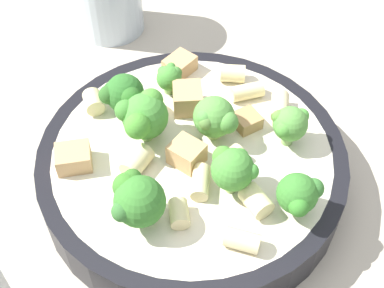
{
  "coord_description": "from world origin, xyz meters",
  "views": [
    {
      "loc": [
        0.11,
        -0.26,
        0.38
      ],
      "look_at": [
        0.0,
        0.0,
        0.05
      ],
      "focal_mm": 50.0,
      "sensor_mm": 36.0,
      "label": 1
    }
  ],
  "objects": [
    {
      "name": "rigatoni_7",
      "position": [
        0.03,
        0.0,
        0.05
      ],
      "size": [
        0.02,
        0.03,
        0.01
      ],
      "primitive_type": "cylinder",
      "rotation": [
        1.57,
        0.0,
        2.73
      ],
      "color": "beige",
      "rests_on": "pasta_bowl"
    },
    {
      "name": "chicken_chunk_4",
      "position": [
        -0.02,
        0.05,
        0.05
      ],
      "size": [
        0.04,
        0.04,
        0.02
      ],
      "primitive_type": "cube",
      "rotation": [
        0.0,
        0.0,
        2.05
      ],
      "color": "tan",
      "rests_on": "pasta_bowl"
    },
    {
      "name": "rigatoni_6",
      "position": [
        0.02,
        -0.03,
        0.05
      ],
      "size": [
        0.02,
        0.03,
        0.01
      ],
      "primitive_type": "cylinder",
      "rotation": [
        1.57,
        0.0,
        0.32
      ],
      "color": "beige",
      "rests_on": "pasta_bowl"
    },
    {
      "name": "broccoli_floret_0",
      "position": [
        -0.01,
        -0.08,
        0.07
      ],
      "size": [
        0.04,
        0.04,
        0.04
      ],
      "color": "#9EC175",
      "rests_on": "pasta_bowl"
    },
    {
      "name": "pasta_bowl",
      "position": [
        0.0,
        0.0,
        0.02
      ],
      "size": [
        0.26,
        0.26,
        0.04
      ],
      "color": "black",
      "rests_on": "ground_plane"
    },
    {
      "name": "broccoli_floret_7",
      "position": [
        0.01,
        0.02,
        0.06
      ],
      "size": [
        0.04,
        0.04,
        0.04
      ],
      "color": "#93B766",
      "rests_on": "pasta_bowl"
    },
    {
      "name": "broccoli_floret_6",
      "position": [
        -0.07,
        0.02,
        0.06
      ],
      "size": [
        0.04,
        0.03,
        0.04
      ],
      "color": "#84AD60",
      "rests_on": "pasta_bowl"
    },
    {
      "name": "broccoli_floret_3",
      "position": [
        0.07,
        0.04,
        0.06
      ],
      "size": [
        0.03,
        0.03,
        0.04
      ],
      "color": "#84AD60",
      "rests_on": "pasta_bowl"
    },
    {
      "name": "rigatoni_5",
      "position": [
        0.07,
        -0.03,
        0.05
      ],
      "size": [
        0.03,
        0.03,
        0.02
      ],
      "primitive_type": "cylinder",
      "rotation": [
        1.57,
        0.0,
        0.94
      ],
      "color": "beige",
      "rests_on": "pasta_bowl"
    },
    {
      "name": "rigatoni_1",
      "position": [
        0.07,
        -0.07,
        0.05
      ],
      "size": [
        0.03,
        0.02,
        0.01
      ],
      "primitive_type": "cylinder",
      "rotation": [
        1.57,
        0.0,
        1.67
      ],
      "color": "beige",
      "rests_on": "pasta_bowl"
    },
    {
      "name": "ground_plane",
      "position": [
        0.0,
        0.0,
        0.0
      ],
      "size": [
        2.0,
        2.0,
        0.0
      ],
      "primitive_type": "plane",
      "color": "#BCB29E"
    },
    {
      "name": "rigatoni_4",
      "position": [
        -0.03,
        -0.03,
        0.05
      ],
      "size": [
        0.02,
        0.03,
        0.02
      ],
      "primitive_type": "cylinder",
      "rotation": [
        1.57,
        0.0,
        3.02
      ],
      "color": "beige",
      "rests_on": "pasta_bowl"
    },
    {
      "name": "chicken_chunk_1",
      "position": [
        0.03,
        0.05,
        0.05
      ],
      "size": [
        0.03,
        0.03,
        0.01
      ],
      "primitive_type": "cube",
      "rotation": [
        0.0,
        0.0,
        2.5
      ],
      "color": "tan",
      "rests_on": "pasta_bowl"
    },
    {
      "name": "chicken_chunk_0",
      "position": [
        -0.08,
        -0.05,
        0.05
      ],
      "size": [
        0.04,
        0.03,
        0.02
      ],
      "primitive_type": "cube",
      "rotation": [
        0.0,
        0.0,
        0.59
      ],
      "color": "tan",
      "rests_on": "pasta_bowl"
    },
    {
      "name": "rigatoni_3",
      "position": [
        -0.1,
        0.01,
        0.05
      ],
      "size": [
        0.03,
        0.03,
        0.02
      ],
      "primitive_type": "cylinder",
      "rotation": [
        1.57,
        0.0,
        0.73
      ],
      "color": "beige",
      "rests_on": "pasta_bowl"
    },
    {
      "name": "chicken_chunk_3",
      "position": [
        -0.0,
        -0.01,
        0.05
      ],
      "size": [
        0.03,
        0.03,
        0.02
      ],
      "primitive_type": "cube",
      "rotation": [
        0.0,
        0.0,
        2.9
      ],
      "color": "tan",
      "rests_on": "pasta_bowl"
    },
    {
      "name": "broccoli_floret_1",
      "position": [
        0.04,
        -0.02,
        0.07
      ],
      "size": [
        0.04,
        0.03,
        0.04
      ],
      "color": "#93B766",
      "rests_on": "pasta_bowl"
    },
    {
      "name": "rigatoni_9",
      "position": [
        0.02,
        -0.06,
        0.05
      ],
      "size": [
        0.02,
        0.03,
        0.01
      ],
      "primitive_type": "cylinder",
      "rotation": [
        1.57,
        0.0,
        0.54
      ],
      "color": "beige",
      "rests_on": "pasta_bowl"
    },
    {
      "name": "broccoli_floret_5",
      "position": [
        0.09,
        -0.02,
        0.06
      ],
      "size": [
        0.03,
        0.03,
        0.04
      ],
      "color": "#93B766",
      "rests_on": "pasta_bowl"
    },
    {
      "name": "chicken_chunk_2",
      "position": [
        -0.05,
        0.09,
        0.05
      ],
      "size": [
        0.03,
        0.03,
        0.02
      ],
      "primitive_type": "cube",
      "rotation": [
        0.0,
        0.0,
        1.28
      ],
      "color": "tan",
      "rests_on": "pasta_bowl"
    },
    {
      "name": "rigatoni_0",
      "position": [
        0.05,
        0.07,
        0.05
      ],
      "size": [
        0.02,
        0.03,
        0.02
      ],
      "primitive_type": "cylinder",
      "rotation": [
        1.57,
        0.0,
        0.27
      ],
      "color": "beige",
      "rests_on": "pasta_bowl"
    },
    {
      "name": "rigatoni_8",
      "position": [
        0.02,
        0.08,
        0.05
      ],
      "size": [
        0.03,
        0.03,
        0.01
      ],
      "primitive_type": "cylinder",
      "rotation": [
        1.57,
        0.0,
        2.26
      ],
      "color": "beige",
      "rests_on": "pasta_bowl"
    },
    {
      "name": "broccoli_floret_4",
      "position": [
        -0.05,
        0.06,
        0.06
      ],
      "size": [
        0.02,
        0.02,
        0.03
      ],
      "color": "#84AD60",
      "rests_on": "pasta_bowl"
    },
    {
      "name": "rigatoni_2",
      "position": [
        -0.0,
        0.1,
        0.05
      ],
      "size": [
        0.03,
        0.02,
        0.02
      ],
      "primitive_type": "cylinder",
      "rotation": [
        1.57,
        0.0,
        1.9
      ],
      "color": "beige",
      "rests_on": "pasta_bowl"
    },
    {
      "name": "broccoli_floret_2",
      "position": [
        -0.04,
        -0.0,
        0.07
      ],
      "size": [
        0.04,
        0.05,
        0.04
      ],
      "color": "#84AD60",
      "rests_on": "pasta_bowl"
    }
  ]
}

